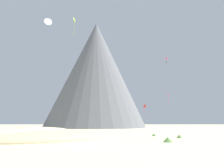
{
  "coord_description": "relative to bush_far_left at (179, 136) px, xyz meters",
  "views": [
    {
      "loc": [
        3.79,
        -30.58,
        3.3
      ],
      "look_at": [
        3.84,
        47.41,
        17.28
      ],
      "focal_mm": 33.54,
      "sensor_mm": 36.0,
      "label": 1
    }
  ],
  "objects": [
    {
      "name": "kite_teal_mid",
      "position": [
        -9.32,
        47.16,
        24.36
      ],
      "size": [
        0.32,
        0.6,
        0.7
      ],
      "rotation": [
        0.0,
        0.0,
        0.68
      ],
      "color": "teal"
    },
    {
      "name": "kite_rainbow_low",
      "position": [
        6.77,
        31.85,
        11.61
      ],
      "size": [
        0.33,
        0.63,
        3.89
      ],
      "rotation": [
        0.0,
        0.0,
        4.0
      ],
      "color": "#E5668C"
    },
    {
      "name": "rock_massif",
      "position": [
        -21.99,
        77.66,
        27.73
      ],
      "size": [
        74.31,
        74.31,
        63.23
      ],
      "color": "slate",
      "rests_on": "ground_plane"
    },
    {
      "name": "bush_far_right",
      "position": [
        -4.57,
        -8.5,
        0.05
      ],
      "size": [
        2.33,
        2.33,
        0.82
      ],
      "primitive_type": "cone",
      "rotation": [
        0.0,
        0.0,
        2.27
      ],
      "color": "#568442",
      "rests_on": "ground_plane"
    },
    {
      "name": "kite_white_high",
      "position": [
        -30.63,
        8.49,
        29.05
      ],
      "size": [
        2.18,
        1.45,
        2.15
      ],
      "rotation": [
        0.0,
        0.0,
        3.59
      ],
      "color": "white"
    },
    {
      "name": "ground_plane",
      "position": [
        -17.38,
        -12.73,
        -0.36
      ],
      "size": [
        400.0,
        400.0,
        0.0
      ],
      "primitive_type": "plane",
      "color": "beige"
    },
    {
      "name": "dune_foreground_left",
      "position": [
        -31.26,
        5.65,
        -0.36
      ],
      "size": [
        20.55,
        28.23,
        4.05
      ],
      "primitive_type": "ellipsoid",
      "rotation": [
        0.0,
        0.0,
        1.08
      ],
      "color": "#CCBA8E",
      "rests_on": "ground_plane"
    },
    {
      "name": "bush_near_left",
      "position": [
        -33.33,
        0.06,
        -0.01
      ],
      "size": [
        3.16,
        3.16,
        0.69
      ],
      "primitive_type": "cone",
      "rotation": [
        0.0,
        0.0,
        0.15
      ],
      "color": "#477238",
      "rests_on": "ground_plane"
    },
    {
      "name": "kite_lime_high",
      "position": [
        -24.41,
        12.89,
        31.83
      ],
      "size": [
        0.93,
        1.58,
        5.28
      ],
      "rotation": [
        0.0,
        0.0,
        1.37
      ],
      "color": "#8CD133"
    },
    {
      "name": "bush_far_left",
      "position": [
        0.0,
        0.0,
        0.0
      ],
      "size": [
        1.6,
        1.6,
        0.72
      ],
      "primitive_type": "cone",
      "rotation": [
        0.0,
        0.0,
        5.51
      ],
      "color": "#568442",
      "rests_on": "ground_plane"
    },
    {
      "name": "dune_foreground_right",
      "position": [
        -24.81,
        -2.5,
        -0.36
      ],
      "size": [
        27.56,
        26.94,
        3.31
      ],
      "primitive_type": "ellipsoid",
      "rotation": [
        0.0,
        0.0,
        0.74
      ],
      "color": "#C6B284",
      "rests_on": "ground_plane"
    },
    {
      "name": "bush_ridge_crest",
      "position": [
        -3.99,
        5.77,
        -0.07
      ],
      "size": [
        1.37,
        1.37,
        0.57
      ],
      "primitive_type": "cone",
      "rotation": [
        0.0,
        0.0,
        1.22
      ],
      "color": "#477238",
      "rests_on": "ground_plane"
    },
    {
      "name": "kite_pink_high",
      "position": [
        10.06,
        44.06,
        29.76
      ],
      "size": [
        1.03,
        1.43,
        3.38
      ],
      "rotation": [
        0.0,
        0.0,
        2.14
      ],
      "color": "pink"
    },
    {
      "name": "kite_red_low",
      "position": [
        -3.61,
        20.45,
        7.45
      ],
      "size": [
        0.93,
        0.88,
        2.76
      ],
      "rotation": [
        0.0,
        0.0,
        1.43
      ],
      "color": "red"
    }
  ]
}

